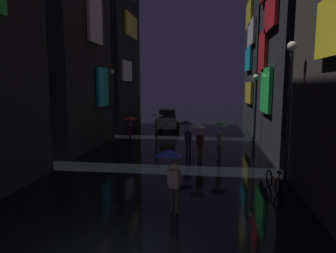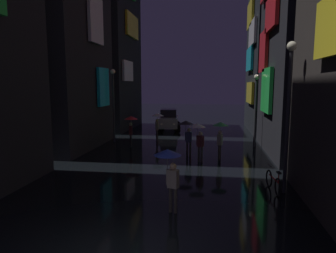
# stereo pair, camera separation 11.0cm
# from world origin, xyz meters

# --- Properties ---
(building_left_mid) EXTENTS (4.25, 7.38, 17.74)m
(building_left_mid) POSITION_xyz_m (-7.48, 12.69, 8.88)
(building_left_mid) COLOR black
(building_left_mid) RESTS_ON ground
(building_left_far) EXTENTS (4.25, 7.73, 17.04)m
(building_left_far) POSITION_xyz_m (-7.49, 21.86, 8.52)
(building_left_far) COLOR black
(building_left_far) RESTS_ON ground
(building_right_mid) EXTENTS (4.25, 8.19, 13.68)m
(building_right_mid) POSITION_xyz_m (7.47, 13.10, 6.85)
(building_right_mid) COLOR black
(building_right_mid) RESTS_ON ground
(building_right_far) EXTENTS (4.25, 8.48, 13.54)m
(building_right_far) POSITION_xyz_m (7.47, 22.24, 6.78)
(building_right_far) COLOR black
(building_right_far) RESTS_ON ground
(pedestrian_midstreet_centre_blue) EXTENTS (0.90, 0.90, 2.12)m
(pedestrian_midstreet_centre_blue) POSITION_xyz_m (0.83, 3.30, 1.67)
(pedestrian_midstreet_centre_blue) COLOR #38332D
(pedestrian_midstreet_centre_blue) RESTS_ON ground
(pedestrian_foreground_right_black) EXTENTS (0.90, 0.90, 2.12)m
(pedestrian_foreground_right_black) POSITION_xyz_m (0.70, 11.19, 1.67)
(pedestrian_foreground_right_black) COLOR #38332D
(pedestrian_foreground_right_black) RESTS_ON ground
(pedestrian_far_right_green) EXTENTS (0.90, 0.90, 2.12)m
(pedestrian_far_right_green) POSITION_xyz_m (2.61, 10.76, 1.67)
(pedestrian_far_right_green) COLOR #38332D
(pedestrian_far_right_green) RESTS_ON ground
(pedestrian_foreground_left_clear) EXTENTS (0.90, 0.90, 2.12)m
(pedestrian_foreground_left_clear) POSITION_xyz_m (1.43, 10.04, 1.67)
(pedestrian_foreground_left_clear) COLOR #38332D
(pedestrian_foreground_left_clear) RESTS_ON ground
(pedestrian_near_crossing_clear) EXTENTS (0.90, 0.90, 2.12)m
(pedestrian_near_crossing_clear) POSITION_xyz_m (-1.84, 15.52, 1.67)
(pedestrian_near_crossing_clear) COLOR #38332D
(pedestrian_near_crossing_clear) RESTS_ON ground
(pedestrian_midstreet_left_red) EXTENTS (0.90, 0.90, 2.12)m
(pedestrian_midstreet_left_red) POSITION_xyz_m (-3.20, 13.16, 1.67)
(pedestrian_midstreet_left_red) COLOR black
(pedestrian_midstreet_left_red) RESTS_ON ground
(bicycle_parked_at_storefront) EXTENTS (0.29, 1.81, 0.96)m
(bicycle_parked_at_storefront) POSITION_xyz_m (4.60, 5.80, 0.39)
(bicycle_parked_at_storefront) COLOR black
(bicycle_parked_at_storefront) RESTS_ON ground
(car_distant) EXTENTS (2.55, 4.29, 1.92)m
(car_distant) POSITION_xyz_m (-1.92, 21.69, 0.93)
(car_distant) COLOR #99999E
(car_distant) RESTS_ON ground
(streetlamp_right_near) EXTENTS (0.36, 0.36, 5.75)m
(streetlamp_right_near) POSITION_xyz_m (5.00, 5.76, 3.58)
(streetlamp_right_near) COLOR #2D2D33
(streetlamp_right_near) RESTS_ON ground
(streetlamp_left_far) EXTENTS (0.36, 0.36, 5.31)m
(streetlamp_left_far) POSITION_xyz_m (-5.00, 14.98, 3.34)
(streetlamp_left_far) COLOR #2D2D33
(streetlamp_left_far) RESTS_ON ground
(streetlamp_right_far) EXTENTS (0.36, 0.36, 4.87)m
(streetlamp_right_far) POSITION_xyz_m (5.00, 14.59, 3.09)
(streetlamp_right_far) COLOR #2D2D33
(streetlamp_right_far) RESTS_ON ground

